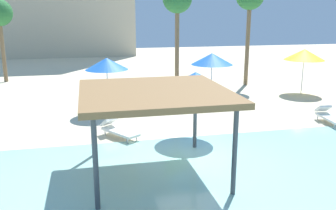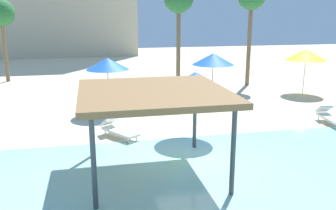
# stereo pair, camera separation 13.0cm
# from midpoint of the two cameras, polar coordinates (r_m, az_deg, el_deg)

# --- Properties ---
(ground_plane) EXTENTS (80.00, 80.00, 0.00)m
(ground_plane) POSITION_cam_midpoint_polar(r_m,az_deg,el_deg) (13.58, 3.74, -7.25)
(ground_plane) COLOR beige
(shade_pavilion) EXTENTS (4.43, 4.43, 2.72)m
(shade_pavilion) POSITION_cam_midpoint_polar(r_m,az_deg,el_deg) (11.00, -2.46, 1.57)
(shade_pavilion) COLOR #42474C
(shade_pavilion) RESTS_ON ground
(beach_umbrella_blue_0) EXTENTS (2.22, 2.22, 2.70)m
(beach_umbrella_blue_0) POSITION_cam_midpoint_polar(r_m,az_deg,el_deg) (14.49, 4.09, 3.98)
(beach_umbrella_blue_0) COLOR silver
(beach_umbrella_blue_0) RESTS_ON ground
(beach_umbrella_blue_1) EXTENTS (2.49, 2.49, 2.63)m
(beach_umbrella_blue_1) POSITION_cam_midpoint_polar(r_m,az_deg,el_deg) (21.96, 6.72, 7.17)
(beach_umbrella_blue_1) COLOR silver
(beach_umbrella_blue_1) RESTS_ON ground
(beach_umbrella_blue_2) EXTENTS (2.14, 2.14, 2.78)m
(beach_umbrella_blue_2) POSITION_cam_midpoint_polar(r_m,az_deg,el_deg) (18.52, -9.77, 6.36)
(beach_umbrella_blue_2) COLOR silver
(beach_umbrella_blue_2) RESTS_ON ground
(beach_umbrella_yellow_5) EXTENTS (2.47, 2.47, 2.77)m
(beach_umbrella_yellow_5) POSITION_cam_midpoint_polar(r_m,az_deg,el_deg) (24.33, 20.40, 7.40)
(beach_umbrella_yellow_5) COLOR silver
(beach_umbrella_yellow_5) RESTS_ON ground
(lounge_chair_2) EXTENTS (1.55, 1.91, 0.74)m
(lounge_chair_2) POSITION_cam_midpoint_polar(r_m,az_deg,el_deg) (15.10, -8.11, -3.78)
(lounge_chair_2) COLOR white
(lounge_chair_2) RESTS_ON ground
(lounge_chair_4) EXTENTS (0.79, 1.95, 0.74)m
(lounge_chair_4) POSITION_cam_midpoint_polar(r_m,az_deg,el_deg) (18.38, 23.70, -1.59)
(lounge_chair_4) COLOR white
(lounge_chair_4) RESTS_ON ground
(palm_tree_0) EXTENTS (1.90, 1.90, 6.79)m
(palm_tree_0) POSITION_cam_midpoint_polar(r_m,az_deg,el_deg) (24.32, 1.30, 15.90)
(palm_tree_0) COLOR brown
(palm_tree_0) RESTS_ON ground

